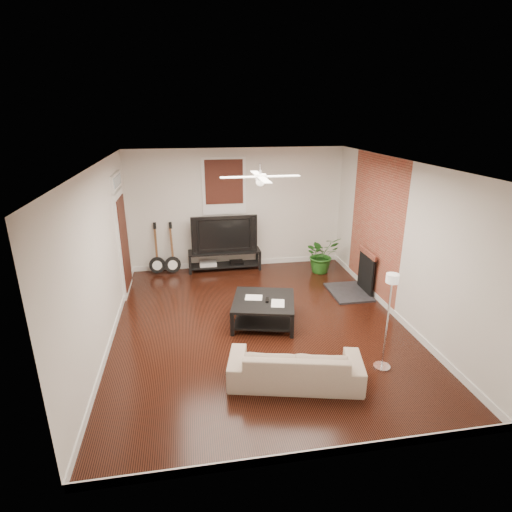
{
  "coord_description": "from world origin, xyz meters",
  "views": [
    {
      "loc": [
        -1.13,
        -6.25,
        3.55
      ],
      "look_at": [
        0.0,
        0.4,
        1.15
      ],
      "focal_mm": 28.52,
      "sensor_mm": 36.0,
      "label": 1
    }
  ],
  "objects": [
    {
      "name": "brick_accent",
      "position": [
        2.49,
        1.0,
        1.4
      ],
      "size": [
        0.02,
        2.2,
        2.8
      ],
      "primitive_type": "cube",
      "color": "#9F4633",
      "rests_on": "floor"
    },
    {
      "name": "window_back",
      "position": [
        -0.3,
        2.97,
        1.95
      ],
      "size": [
        1.0,
        0.06,
        1.3
      ],
      "primitive_type": "cube",
      "color": "#35130E",
      "rests_on": "wall_back"
    },
    {
      "name": "floor_lamp",
      "position": [
        1.55,
        -1.55,
        0.75
      ],
      "size": [
        0.29,
        0.29,
        1.49
      ],
      "primitive_type": null,
      "rotation": [
        0.0,
        0.0,
        -0.23
      ],
      "color": "silver",
      "rests_on": "floor"
    },
    {
      "name": "guitar_left",
      "position": [
        -1.91,
        2.75,
        0.6
      ],
      "size": [
        0.39,
        0.28,
        1.21
      ],
      "primitive_type": null,
      "rotation": [
        0.0,
        0.0,
        0.05
      ],
      "color": "black",
      "rests_on": "floor"
    },
    {
      "name": "tv",
      "position": [
        -0.35,
        2.8,
        0.9
      ],
      "size": [
        1.51,
        0.2,
        0.87
      ],
      "primitive_type": "imported",
      "color": "black",
      "rests_on": "tv_stand"
    },
    {
      "name": "coffee_table",
      "position": [
        0.08,
        0.08,
        0.22
      ],
      "size": [
        1.28,
        1.28,
        0.44
      ],
      "primitive_type": "cube",
      "rotation": [
        0.0,
        0.0,
        -0.24
      ],
      "color": "black",
      "rests_on": "floor"
    },
    {
      "name": "room",
      "position": [
        0.0,
        0.0,
        1.4
      ],
      "size": [
        5.01,
        6.01,
        2.81
      ],
      "color": "black",
      "rests_on": "ground"
    },
    {
      "name": "guitar_right",
      "position": [
        -1.56,
        2.72,
        0.6
      ],
      "size": [
        0.41,
        0.32,
        1.21
      ],
      "primitive_type": null,
      "rotation": [
        0.0,
        0.0,
        0.16
      ],
      "color": "black",
      "rests_on": "floor"
    },
    {
      "name": "potted_plant",
      "position": [
        1.86,
        2.25,
        0.43
      ],
      "size": [
        0.92,
        0.85,
        0.86
      ],
      "primitive_type": "imported",
      "rotation": [
        0.0,
        0.0,
        0.26
      ],
      "color": "#215D1A",
      "rests_on": "floor"
    },
    {
      "name": "tv_stand",
      "position": [
        -0.35,
        2.78,
        0.24
      ],
      "size": [
        1.69,
        0.45,
        0.47
      ],
      "primitive_type": "cube",
      "color": "black",
      "rests_on": "floor"
    },
    {
      "name": "fireplace",
      "position": [
        2.2,
        1.0,
        0.46
      ],
      "size": [
        0.8,
        1.1,
        0.92
      ],
      "primitive_type": "cube",
      "color": "black",
      "rests_on": "floor"
    },
    {
      "name": "ceiling_fan",
      "position": [
        0.0,
        0.0,
        2.6
      ],
      "size": [
        1.24,
        1.24,
        0.32
      ],
      "primitive_type": null,
      "color": "white",
      "rests_on": "ceiling"
    },
    {
      "name": "door_left",
      "position": [
        -2.46,
        1.9,
        1.25
      ],
      "size": [
        0.08,
        1.0,
        2.5
      ],
      "primitive_type": "cube",
      "color": "white",
      "rests_on": "wall_left"
    },
    {
      "name": "sofa",
      "position": [
        0.2,
        -1.65,
        0.27
      ],
      "size": [
        1.94,
        1.11,
        0.53
      ],
      "primitive_type": "imported",
      "rotation": [
        0.0,
        0.0,
        2.91
      ],
      "color": "tan",
      "rests_on": "floor"
    }
  ]
}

